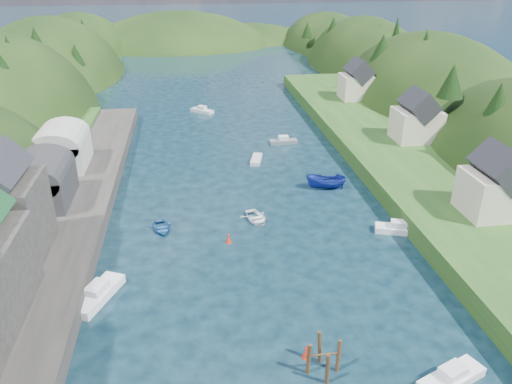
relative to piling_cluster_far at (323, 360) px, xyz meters
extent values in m
plane|color=black|center=(-1.85, 47.22, -1.20)|extent=(600.00, 600.00, 0.00)
ellipsoid|color=black|center=(-46.85, 72.22, -10.30)|extent=(44.00, 75.56, 52.00)
ellipsoid|color=black|center=(-46.85, 115.22, -9.63)|extent=(44.00, 75.56, 48.19)
ellipsoid|color=black|center=(-46.85, 157.22, -8.03)|extent=(44.00, 75.56, 39.00)
ellipsoid|color=black|center=(43.15, 72.22, -9.60)|extent=(36.00, 75.56, 48.00)
ellipsoid|color=black|center=(43.15, 115.22, -8.99)|extent=(36.00, 75.56, 44.49)
ellipsoid|color=black|center=(43.15, 157.22, -7.50)|extent=(36.00, 75.56, 36.00)
ellipsoid|color=black|center=(-11.85, 167.22, -11.20)|extent=(80.00, 60.00, 44.00)
ellipsoid|color=black|center=(16.15, 177.22, -13.20)|extent=(70.00, 56.00, 36.00)
cone|color=black|center=(-39.48, 59.86, 11.26)|extent=(4.73, 4.73, 5.38)
cone|color=black|center=(-41.24, 69.72, 12.06)|extent=(4.34, 4.34, 7.32)
cone|color=black|center=(-41.08, 79.25, 7.25)|extent=(5.28, 5.28, 5.22)
cone|color=black|center=(-43.12, 94.68, 11.06)|extent=(4.77, 4.77, 6.44)
cone|color=black|center=(-35.41, 97.52, 7.36)|extent=(4.07, 4.07, 5.13)
cone|color=black|center=(-43.01, 117.22, 8.86)|extent=(4.56, 4.56, 8.71)
cone|color=black|center=(-45.76, 120.41, 7.11)|extent=(4.75, 4.75, 5.96)
cone|color=black|center=(-40.18, 135.99, 7.97)|extent=(4.27, 4.27, 7.63)
cone|color=black|center=(33.66, 34.74, 9.10)|extent=(5.29, 5.29, 7.35)
cone|color=black|center=(31.62, 44.39, 10.93)|extent=(4.07, 4.07, 5.30)
cone|color=black|center=(36.72, 57.47, 7.11)|extent=(3.40, 3.40, 6.08)
cone|color=black|center=(38.50, 69.18, 10.61)|extent=(4.94, 4.94, 9.56)
cone|color=black|center=(32.76, 77.11, 10.79)|extent=(5.25, 5.25, 5.88)
cone|color=black|center=(40.36, 88.80, 11.63)|extent=(3.36, 3.36, 8.73)
cone|color=black|center=(41.84, 103.50, 9.19)|extent=(4.57, 4.57, 6.46)
cone|color=black|center=(41.55, 113.07, 8.21)|extent=(3.59, 3.59, 6.94)
cone|color=black|center=(34.72, 122.59, 10.02)|extent=(4.14, 4.14, 5.27)
cone|color=black|center=(30.40, 137.66, 6.97)|extent=(3.83, 3.83, 5.05)
cube|color=#2D2B28|center=(-25.85, 17.22, -0.20)|extent=(12.00, 110.00, 2.00)
cube|color=#2D2B28|center=(-27.85, 18.22, 4.80)|extent=(7.00, 8.00, 8.00)
cube|color=#2D2D30|center=(-27.85, 30.22, 2.80)|extent=(7.00, 9.00, 4.00)
cylinder|color=#2D2D30|center=(-27.85, 30.22, 4.80)|extent=(7.00, 9.00, 7.00)
cube|color=#B2B2A8|center=(-27.85, 42.22, 2.80)|extent=(7.00, 9.00, 4.00)
cylinder|color=#B2B2A8|center=(-27.85, 42.22, 4.80)|extent=(7.00, 9.00, 7.00)
cube|color=#234719|center=(23.15, 37.22, 0.00)|extent=(16.00, 120.00, 2.40)
cube|color=beige|center=(25.15, 19.22, 3.70)|extent=(7.00, 6.00, 5.00)
cube|color=black|center=(25.15, 19.22, 7.04)|extent=(5.15, 6.24, 5.15)
cube|color=beige|center=(27.15, 45.22, 3.70)|extent=(7.00, 6.00, 5.00)
cube|color=black|center=(27.15, 45.22, 7.04)|extent=(5.15, 6.24, 5.15)
cube|color=beige|center=(26.15, 72.22, 3.70)|extent=(7.00, 6.00, 5.00)
cube|color=black|center=(26.15, 72.22, 7.04)|extent=(5.15, 6.24, 5.15)
cylinder|color=#382314|center=(1.18, 0.00, -0.03)|extent=(0.32, 0.32, 3.55)
cylinder|color=#382314|center=(0.00, 1.18, -0.03)|extent=(0.32, 0.32, 3.55)
cylinder|color=#382314|center=(-1.18, 0.00, -0.03)|extent=(0.32, 0.32, 3.55)
cylinder|color=#382314|center=(0.00, -1.18, -0.03)|extent=(0.32, 0.32, 3.55)
cylinder|color=#382314|center=(0.00, 0.00, 0.57)|extent=(2.84, 0.16, 0.16)
cone|color=red|center=(-0.95, 1.70, -0.75)|extent=(0.70, 0.70, 0.90)
sphere|color=red|center=(-0.95, 1.70, -0.25)|extent=(0.30, 0.30, 0.30)
cone|color=red|center=(-5.62, 20.60, -0.75)|extent=(0.70, 0.70, 0.90)
sphere|color=red|center=(-5.62, 20.60, -0.25)|extent=(0.30, 0.30, 0.30)
cube|color=silver|center=(-6.64, 74.27, -0.88)|extent=(4.93, 4.52, 0.71)
cube|color=silver|center=(-6.64, 74.27, -0.15)|extent=(2.10, 2.03, 0.70)
imported|color=#1A4B91|center=(-13.32, 24.59, -0.94)|extent=(3.56, 4.44, 0.82)
cube|color=white|center=(9.46, -2.38, -0.84)|extent=(5.97, 3.94, 0.80)
cube|color=silver|center=(9.46, -2.38, -0.05)|extent=(2.35, 1.98, 0.70)
cube|color=white|center=(-18.85, 11.95, -0.80)|extent=(4.63, 6.74, 0.90)
cube|color=silver|center=(-18.85, 11.95, 0.05)|extent=(2.30, 2.67, 0.70)
imported|color=navy|center=(9.12, 33.45, -0.25)|extent=(5.99, 3.20, 2.19)
cube|color=white|center=(14.54, 20.28, -0.86)|extent=(5.74, 3.35, 0.76)
cube|color=silver|center=(14.54, 20.28, -0.09)|extent=(2.20, 1.77, 0.70)
cube|color=slate|center=(6.77, 52.88, -0.89)|extent=(4.92, 1.78, 0.68)
cube|color=silver|center=(6.77, 52.88, -0.17)|extent=(1.74, 1.19, 0.70)
imported|color=white|center=(-1.76, 25.43, -0.88)|extent=(4.27, 5.21, 0.94)
cube|color=silver|center=(0.92, 45.16, -0.92)|extent=(2.59, 4.75, 0.63)
camera|label=1|loc=(-9.15, -28.47, 28.28)|focal=35.00mm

